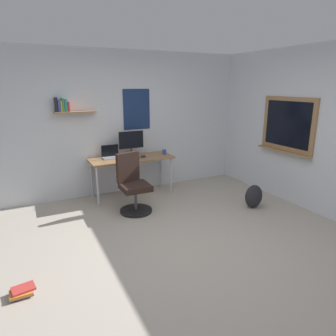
{
  "coord_description": "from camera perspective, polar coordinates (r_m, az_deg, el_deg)",
  "views": [
    {
      "loc": [
        -1.71,
        -2.98,
        1.99
      ],
      "look_at": [
        0.12,
        0.73,
        0.85
      ],
      "focal_mm": 32.29,
      "sensor_mm": 36.0,
      "label": 1
    }
  ],
  "objects": [
    {
      "name": "wall_right",
      "position": [
        5.18,
        27.78,
        5.99
      ],
      "size": [
        0.22,
        5.0,
        2.6
      ],
      "color": "silver",
      "rests_on": "ground"
    },
    {
      "name": "ground_plane",
      "position": [
        3.97,
        3.22,
        -14.7
      ],
      "size": [
        5.2,
        5.2,
        0.0
      ],
      "primitive_type": "plane",
      "color": "#ADA393",
      "rests_on": "ground"
    },
    {
      "name": "desk",
      "position": [
        5.53,
        -6.89,
        1.23
      ],
      "size": [
        1.5,
        0.57,
        0.72
      ],
      "color": "#997047",
      "rests_on": "ground"
    },
    {
      "name": "laptop",
      "position": [
        5.53,
        -10.73,
        2.45
      ],
      "size": [
        0.31,
        0.21,
        0.23
      ],
      "color": "#ADAFB5",
      "rests_on": "desk"
    },
    {
      "name": "backpack",
      "position": [
        5.26,
        15.87,
        -5.17
      ],
      "size": [
        0.32,
        0.22,
        0.39
      ],
      "primitive_type": "ellipsoid",
      "color": "#232328",
      "rests_on": "ground"
    },
    {
      "name": "office_chair",
      "position": [
        4.89,
        -6.6,
        -3.58
      ],
      "size": [
        0.52,
        0.54,
        0.95
      ],
      "color": "black",
      "rests_on": "ground"
    },
    {
      "name": "book_stack_on_floor",
      "position": [
        3.5,
        -25.86,
        -20.3
      ],
      "size": [
        0.25,
        0.19,
        0.08
      ],
      "color": "#3851B2",
      "rests_on": "ground"
    },
    {
      "name": "keyboard",
      "position": [
        5.42,
        -7.41,
        1.84
      ],
      "size": [
        0.37,
        0.13,
        0.02
      ],
      "primitive_type": "cube",
      "color": "black",
      "rests_on": "desk"
    },
    {
      "name": "monitor_primary",
      "position": [
        5.55,
        -6.96,
        4.93
      ],
      "size": [
        0.46,
        0.17,
        0.46
      ],
      "color": "#38383D",
      "rests_on": "desk"
    },
    {
      "name": "computer_mouse",
      "position": [
        5.51,
        -4.66,
        2.22
      ],
      "size": [
        0.1,
        0.06,
        0.03
      ],
      "primitive_type": "ellipsoid",
      "color": "#262628",
      "rests_on": "desk"
    },
    {
      "name": "wall_back",
      "position": [
        5.73,
        -8.85,
        8.35
      ],
      "size": [
        5.0,
        0.3,
        2.6
      ],
      "color": "silver",
      "rests_on": "ground"
    },
    {
      "name": "coffee_mug",
      "position": [
        5.72,
        -0.69,
        3.06
      ],
      "size": [
        0.08,
        0.08,
        0.09
      ],
      "primitive_type": "cylinder",
      "color": "#334CA5",
      "rests_on": "desk"
    }
  ]
}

